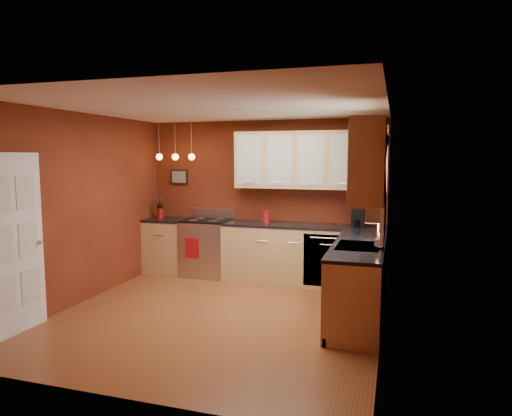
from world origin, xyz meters
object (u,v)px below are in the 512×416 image
(red_canister, at_px, (266,217))
(sink, at_px, (358,248))
(gas_range, at_px, (207,247))
(soap_pump, at_px, (379,242))
(coffee_maker, at_px, (358,219))

(red_canister, bearing_deg, sink, -43.93)
(gas_range, bearing_deg, red_canister, 1.59)
(gas_range, relative_size, red_canister, 5.80)
(gas_range, height_order, sink, sink)
(gas_range, height_order, soap_pump, soap_pump)
(coffee_maker, distance_m, soap_pump, 1.73)
(gas_range, xyz_separation_m, soap_pump, (2.87, -1.68, 0.55))
(sink, height_order, red_canister, sink)
(gas_range, height_order, coffee_maker, coffee_maker)
(coffee_maker, bearing_deg, soap_pump, -75.39)
(coffee_maker, bearing_deg, gas_range, -177.76)
(coffee_maker, bearing_deg, sink, -83.08)
(gas_range, height_order, red_canister, red_canister)
(red_canister, height_order, coffee_maker, coffee_maker)
(sink, bearing_deg, red_canister, 136.07)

